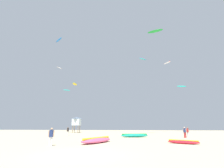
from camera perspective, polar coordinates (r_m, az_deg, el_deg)
ground_plane at (r=11.84m, az=-11.58°, el=-22.77°), size 120.00×120.00×0.00m
person_foreground at (r=16.93m, az=-20.35°, el=-16.30°), size 0.53×0.37×1.63m
person_midground at (r=28.78m, az=23.91°, el=-14.81°), size 0.48×0.37×1.62m
person_left at (r=33.49m, az=-15.07°, el=-15.34°), size 0.35×0.51×1.56m
person_right at (r=30.93m, az=24.78°, el=-14.66°), size 0.35×0.49×1.57m
kite_grounded_near at (r=18.83m, az=-5.30°, el=-18.83°), size 3.37×5.15×0.63m
kite_grounded_mid at (r=28.17m, az=7.81°, el=-17.29°), size 4.73×2.43×0.57m
kite_grounded_far at (r=19.40m, az=23.46°, el=-17.95°), size 3.21×2.44×0.41m
lifeguard_tower at (r=46.41m, az=-12.19°, el=-12.42°), size 2.30×2.30×4.15m
kite_aloft_0 at (r=56.48m, az=22.98°, el=-0.72°), size 3.24×1.51×0.71m
kite_aloft_1 at (r=39.61m, az=10.64°, el=8.54°), size 2.13×1.95×0.51m
kite_aloft_2 at (r=58.61m, az=-17.76°, el=5.38°), size 1.56×2.47×0.42m
kite_aloft_3 at (r=50.52m, az=18.61°, el=7.02°), size 1.98×2.50×0.34m
kite_aloft_4 at (r=55.42m, az=-15.48°, el=-2.03°), size 2.18×1.74×0.48m
kite_aloft_5 at (r=45.09m, az=-12.78°, el=-0.03°), size 0.88×2.49×0.50m
kite_aloft_6 at (r=41.89m, az=14.74°, el=17.32°), size 3.70×2.14×0.38m
kite_aloft_7 at (r=44.12m, az=-17.96°, el=14.36°), size 2.84×2.69×0.78m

